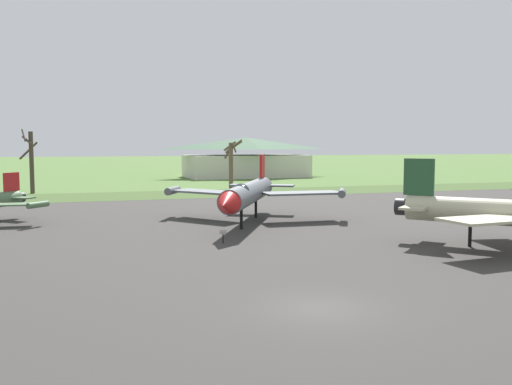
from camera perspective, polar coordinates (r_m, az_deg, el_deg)
name	(u,v)px	position (r m, az deg, el deg)	size (l,w,h in m)	color
ground_plane	(321,309)	(21.60, 6.74, -11.99)	(600.00, 600.00, 0.00)	#4C6B33
asphalt_apron	(217,239)	(36.90, -4.05, -4.83)	(98.95, 55.17, 0.05)	#383533
grass_verge_strip	(153,195)	(69.73, -10.66, -0.28)	(158.95, 12.00, 0.06)	#3D5428
jet_fighter_front_right	(249,193)	(43.66, -0.75, -0.04)	(14.82, 16.68, 5.45)	#565B60
info_placard_front_right	(223,235)	(34.97, -3.45, -4.44)	(0.49, 0.31, 0.96)	black
bare_tree_left_of_center	(31,160)	(77.01, -22.39, 3.14)	(2.37, 2.77, 8.39)	#42382D
bare_tree_center	(231,162)	(75.71, -2.61, 3.19)	(2.72, 2.64, 7.10)	brown
visitor_building	(246,158)	(108.36, -1.06, 3.64)	(24.75, 13.35, 7.79)	beige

